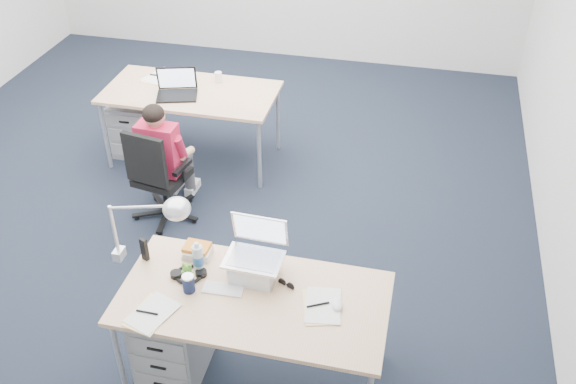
{
  "coord_description": "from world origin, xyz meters",
  "views": [
    {
      "loc": [
        1.89,
        -4.13,
        3.46
      ],
      "look_at": [
        1.08,
        -0.62,
        0.85
      ],
      "focal_mm": 40.0,
      "sensor_mm": 36.0,
      "label": 1
    }
  ],
  "objects_px": {
    "desk_near": "(253,302)",
    "silver_laptop": "(253,253)",
    "computer_mouse": "(337,305)",
    "wireless_keyboard": "(223,289)",
    "desk_lamp": "(138,228)",
    "headphones": "(189,274)",
    "can_koozie": "(189,283)",
    "drawer_pedestal_near": "(174,336)",
    "sunglasses": "(286,284)",
    "far_cup": "(218,77)",
    "drawer_pedestal_far": "(138,125)",
    "dark_laptop": "(176,84)",
    "water_bottle": "(198,257)",
    "cordless_phone": "(144,249)",
    "book_stack": "(198,251)",
    "desk_far": "(191,95)",
    "seated_person": "(167,155)",
    "office_chair": "(162,193)",
    "bear_figurine": "(188,273)"
  },
  "relations": [
    {
      "from": "computer_mouse",
      "to": "wireless_keyboard",
      "type": "bearing_deg",
      "value": 166.38
    },
    {
      "from": "desk_near",
      "to": "drawer_pedestal_near",
      "type": "xyz_separation_m",
      "value": [
        -0.54,
        -0.03,
        -0.41
      ]
    },
    {
      "from": "water_bottle",
      "to": "book_stack",
      "type": "bearing_deg",
      "value": 112.89
    },
    {
      "from": "can_koozie",
      "to": "sunglasses",
      "type": "distance_m",
      "value": 0.58
    },
    {
      "from": "wireless_keyboard",
      "to": "headphones",
      "type": "bearing_deg",
      "value": 162.38
    },
    {
      "from": "office_chair",
      "to": "cordless_phone",
      "type": "distance_m",
      "value": 1.48
    },
    {
      "from": "can_koozie",
      "to": "bear_figurine",
      "type": "height_order",
      "value": "bear_figurine"
    },
    {
      "from": "desk_lamp",
      "to": "far_cup",
      "type": "height_order",
      "value": "desk_lamp"
    },
    {
      "from": "office_chair",
      "to": "book_stack",
      "type": "height_order",
      "value": "office_chair"
    },
    {
      "from": "silver_laptop",
      "to": "cordless_phone",
      "type": "xyz_separation_m",
      "value": [
        -0.71,
        -0.0,
        -0.1
      ]
    },
    {
      "from": "office_chair",
      "to": "silver_laptop",
      "type": "distance_m",
      "value": 1.87
    },
    {
      "from": "desk_far",
      "to": "silver_laptop",
      "type": "distance_m",
      "value": 2.59
    },
    {
      "from": "desk_far",
      "to": "headphones",
      "type": "bearing_deg",
      "value": -70.06
    },
    {
      "from": "cordless_phone",
      "to": "dark_laptop",
      "type": "height_order",
      "value": "dark_laptop"
    },
    {
      "from": "wireless_keyboard",
      "to": "drawer_pedestal_near",
      "type": "bearing_deg",
      "value": -175.24
    },
    {
      "from": "can_koozie",
      "to": "water_bottle",
      "type": "height_order",
      "value": "water_bottle"
    },
    {
      "from": "drawer_pedestal_far",
      "to": "dark_laptop",
      "type": "relative_size",
      "value": 1.53
    },
    {
      "from": "dark_laptop",
      "to": "far_cup",
      "type": "relative_size",
      "value": 3.68
    },
    {
      "from": "desk_far",
      "to": "desk_near",
      "type": "bearing_deg",
      "value": -62.13
    },
    {
      "from": "computer_mouse",
      "to": "water_bottle",
      "type": "relative_size",
      "value": 0.47
    },
    {
      "from": "drawer_pedestal_near",
      "to": "bear_figurine",
      "type": "height_order",
      "value": "bear_figurine"
    },
    {
      "from": "drawer_pedestal_near",
      "to": "dark_laptop",
      "type": "bearing_deg",
      "value": 109.53
    },
    {
      "from": "desk_near",
      "to": "sunglasses",
      "type": "xyz_separation_m",
      "value": [
        0.17,
        0.13,
        0.06
      ]
    },
    {
      "from": "desk_lamp",
      "to": "desk_near",
      "type": "bearing_deg",
      "value": -34.99
    },
    {
      "from": "cordless_phone",
      "to": "headphones",
      "type": "bearing_deg",
      "value": 6.55
    },
    {
      "from": "can_koozie",
      "to": "sunglasses",
      "type": "xyz_separation_m",
      "value": [
        0.56,
        0.17,
        -0.05
      ]
    },
    {
      "from": "wireless_keyboard",
      "to": "seated_person",
      "type": "bearing_deg",
      "value": 120.53
    },
    {
      "from": "desk_near",
      "to": "silver_laptop",
      "type": "distance_m",
      "value": 0.29
    },
    {
      "from": "drawer_pedestal_far",
      "to": "far_cup",
      "type": "relative_size",
      "value": 5.62
    },
    {
      "from": "desk_far",
      "to": "can_koozie",
      "type": "relative_size",
      "value": 13.34
    },
    {
      "from": "headphones",
      "to": "can_koozie",
      "type": "height_order",
      "value": "can_koozie"
    },
    {
      "from": "desk_near",
      "to": "drawer_pedestal_far",
      "type": "xyz_separation_m",
      "value": [
        -1.88,
        2.46,
        -0.41
      ]
    },
    {
      "from": "seated_person",
      "to": "sunglasses",
      "type": "xyz_separation_m",
      "value": [
        1.38,
        -1.48,
        0.2
      ]
    },
    {
      "from": "office_chair",
      "to": "computer_mouse",
      "type": "distance_m",
      "value": 2.29
    },
    {
      "from": "far_cup",
      "to": "seated_person",
      "type": "bearing_deg",
      "value": -96.98
    },
    {
      "from": "computer_mouse",
      "to": "far_cup",
      "type": "relative_size",
      "value": 1.05
    },
    {
      "from": "office_chair",
      "to": "dark_laptop",
      "type": "height_order",
      "value": "dark_laptop"
    },
    {
      "from": "drawer_pedestal_near",
      "to": "sunglasses",
      "type": "xyz_separation_m",
      "value": [
        0.71,
        0.16,
        0.47
      ]
    },
    {
      "from": "far_cup",
      "to": "can_koozie",
      "type": "bearing_deg",
      "value": -75.52
    },
    {
      "from": "desk_near",
      "to": "can_koozie",
      "type": "distance_m",
      "value": 0.4
    },
    {
      "from": "cordless_phone",
      "to": "desk_lamp",
      "type": "height_order",
      "value": "desk_lamp"
    },
    {
      "from": "far_cup",
      "to": "drawer_pedestal_far",
      "type": "bearing_deg",
      "value": -165.34
    },
    {
      "from": "computer_mouse",
      "to": "headphones",
      "type": "xyz_separation_m",
      "value": [
        -0.93,
        0.05,
        0.0
      ]
    },
    {
      "from": "silver_laptop",
      "to": "desk_lamp",
      "type": "relative_size",
      "value": 0.67
    },
    {
      "from": "book_stack",
      "to": "sunglasses",
      "type": "height_order",
      "value": "book_stack"
    },
    {
      "from": "drawer_pedestal_far",
      "to": "computer_mouse",
      "type": "xyz_separation_m",
      "value": [
        2.38,
        -2.43,
        0.47
      ]
    },
    {
      "from": "silver_laptop",
      "to": "can_koozie",
      "type": "distance_m",
      "value": 0.42
    },
    {
      "from": "drawer_pedestal_near",
      "to": "desk_lamp",
      "type": "relative_size",
      "value": 0.99
    },
    {
      "from": "drawer_pedestal_far",
      "to": "far_cup",
      "type": "xyz_separation_m",
      "value": [
        0.8,
        0.21,
        0.5
      ]
    },
    {
      "from": "computer_mouse",
      "to": "desk_lamp",
      "type": "relative_size",
      "value": 0.18
    }
  ]
}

